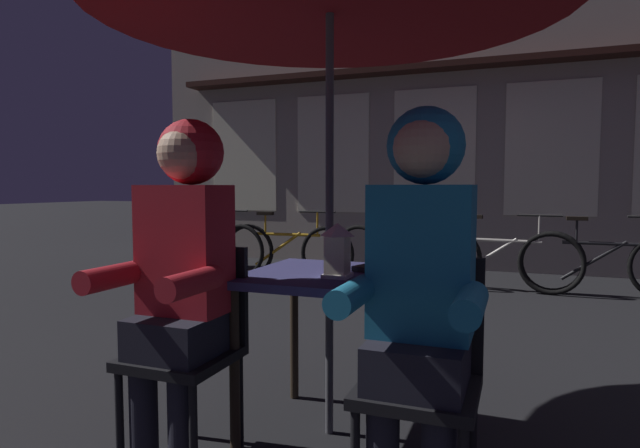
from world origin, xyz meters
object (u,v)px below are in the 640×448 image
(bicycle_third, at_px, (397,253))
(bicycle_fifth, at_px, (606,263))
(book, at_px, (378,269))
(bicycle_nearest, at_px, (207,247))
(chair_left, at_px, (191,339))
(cafe_table, at_px, (329,295))
(bicycle_second, at_px, (287,251))
(person_left_hooded, at_px, (182,255))
(bicycle_fourth, at_px, (499,259))
(chair_right, at_px, (422,367))
(person_right_hooded, at_px, (420,269))
(potted_plant, at_px, (212,228))
(lantern, at_px, (337,249))

(bicycle_third, relative_size, bicycle_fifth, 0.98)
(bicycle_third, height_order, book, bicycle_third)
(bicycle_nearest, distance_m, bicycle_fifth, 4.57)
(chair_left, distance_m, bicycle_nearest, 4.62)
(cafe_table, height_order, bicycle_second, bicycle_second)
(person_left_hooded, distance_m, bicycle_fourth, 4.33)
(chair_right, bearing_deg, bicycle_fifth, 74.64)
(bicycle_second, bearing_deg, book, -59.54)
(chair_left, bearing_deg, bicycle_third, 90.71)
(cafe_table, distance_m, person_right_hooded, 0.67)
(chair_right, distance_m, bicycle_nearest, 5.19)
(bicycle_fourth, height_order, book, bicycle_fourth)
(chair_left, xyz_separation_m, potted_plant, (-2.72, 4.40, 0.05))
(person_right_hooded, bearing_deg, chair_left, 176.61)
(lantern, bearing_deg, bicycle_fourth, 82.31)
(chair_left, bearing_deg, bicycle_nearest, 122.25)
(cafe_table, distance_m, person_left_hooded, 0.67)
(bicycle_third, xyz_separation_m, bicycle_fifth, (2.16, 0.01, 0.00))
(bicycle_fourth, xyz_separation_m, book, (-0.39, -3.64, 0.41))
(person_right_hooded, bearing_deg, person_left_hooded, 180.00)
(book, bearing_deg, potted_plant, 149.92)
(person_left_hooded, bearing_deg, lantern, 29.82)
(chair_right, distance_m, bicycle_fifth, 4.32)
(person_left_hooded, height_order, book, person_left_hooded)
(cafe_table, bearing_deg, book, 26.56)
(cafe_table, relative_size, chair_left, 0.85)
(bicycle_third, xyz_separation_m, book, (0.73, -3.68, 0.41))
(person_left_hooded, bearing_deg, bicycle_third, 90.70)
(chair_left, relative_size, person_left_hooded, 0.62)
(lantern, height_order, bicycle_fourth, lantern)
(person_left_hooded, bearing_deg, potted_plant, 121.35)
(bicycle_nearest, height_order, potted_plant, potted_plant)
(chair_left, height_order, bicycle_nearest, chair_left)
(bicycle_fourth, bearing_deg, person_right_hooded, -91.56)
(cafe_table, xyz_separation_m, book, (0.20, 0.10, 0.11))
(cafe_table, relative_size, bicycle_second, 0.44)
(bicycle_third, bearing_deg, cafe_table, -82.01)
(lantern, relative_size, bicycle_fourth, 0.14)
(bicycle_nearest, bearing_deg, chair_left, -57.75)
(chair_left, xyz_separation_m, book, (0.68, 0.47, 0.26))
(cafe_table, xyz_separation_m, person_right_hooded, (0.48, -0.43, 0.21))
(bicycle_fourth, bearing_deg, potted_plant, 175.48)
(chair_right, bearing_deg, chair_left, 180.00)
(bicycle_second, bearing_deg, person_right_hooded, -59.84)
(bicycle_second, distance_m, potted_plant, 1.45)
(person_right_hooded, bearing_deg, cafe_table, 138.43)
(bicycle_nearest, xyz_separation_m, bicycle_third, (2.41, 0.25, 0.00))
(chair_left, distance_m, book, 0.87)
(chair_left, relative_size, bicycle_second, 0.52)
(bicycle_fourth, distance_m, bicycle_fifth, 1.03)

